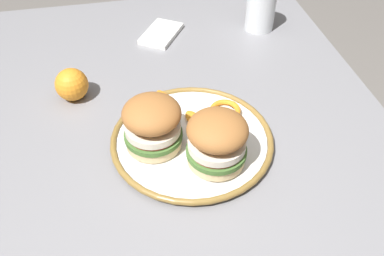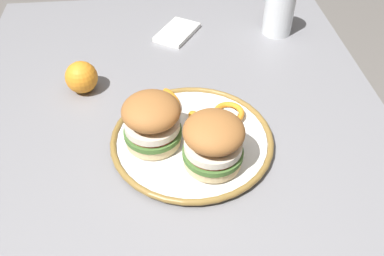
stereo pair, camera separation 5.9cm
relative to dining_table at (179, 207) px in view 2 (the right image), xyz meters
name	(u,v)px [view 2 (the right image)]	position (x,y,z in m)	size (l,w,h in m)	color
dining_table	(179,207)	(0.00, 0.00, 0.00)	(1.39, 0.90, 0.78)	gray
dinner_plate	(192,140)	(-0.08, 0.03, 0.11)	(0.31, 0.31, 0.02)	white
sandwich_half_left	(213,141)	(-0.01, 0.06, 0.17)	(0.15, 0.15, 0.10)	beige
sandwich_half_right	(152,121)	(-0.07, -0.04, 0.17)	(0.15, 0.15, 0.10)	beige
orange_peel_curled	(229,113)	(-0.13, 0.11, 0.12)	(0.09, 0.09, 0.01)	orange
orange_peel_strip_long	(199,122)	(-0.11, 0.05, 0.12)	(0.08, 0.05, 0.01)	orange
orange_peel_strip_short	(174,99)	(-0.19, 0.00, 0.12)	(0.08, 0.05, 0.01)	orange
drinking_glass	(279,15)	(-0.46, 0.29, 0.15)	(0.08, 0.08, 0.11)	white
whole_orange	(82,77)	(-0.26, -0.19, 0.14)	(0.07, 0.07, 0.07)	orange
folded_napkin	(177,32)	(-0.48, 0.03, 0.11)	(0.12, 0.08, 0.01)	white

